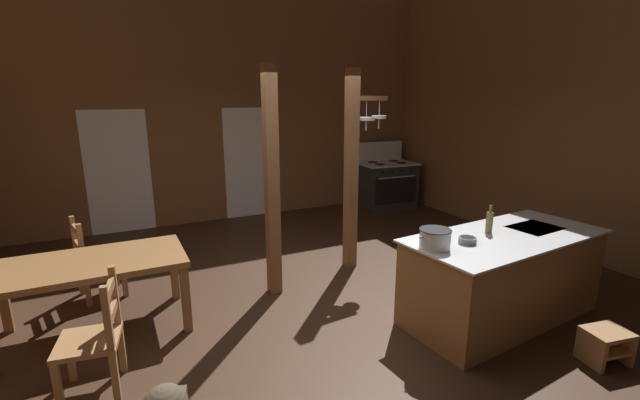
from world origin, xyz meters
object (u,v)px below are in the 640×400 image
(step_stool, at_px, (606,343))
(dining_table, at_px, (91,270))
(stockpot_on_counter, at_px, (435,239))
(ladderback_chair_near_window, at_px, (94,260))
(ladderback_chair_by_post, at_px, (96,338))
(bottle_tall_on_counter, at_px, (489,222))
(kitchen_island, at_px, (502,276))
(stove_range, at_px, (386,184))
(mixing_bowl_on_counter, at_px, (467,240))

(step_stool, distance_m, dining_table, 4.72)
(stockpot_on_counter, bearing_deg, ladderback_chair_near_window, 140.96)
(ladderback_chair_by_post, distance_m, bottle_tall_on_counter, 3.70)
(kitchen_island, distance_m, dining_table, 4.09)
(ladderback_chair_near_window, xyz_separation_m, ladderback_chair_by_post, (0.05, -1.79, 0.00))
(kitchen_island, distance_m, ladderback_chair_near_window, 4.47)
(kitchen_island, bearing_deg, ladderback_chair_by_post, 171.31)
(stove_range, xyz_separation_m, ladderback_chair_by_post, (-5.27, -3.70, -0.03))
(ladderback_chair_near_window, distance_m, mixing_bowl_on_counter, 4.05)
(ladderback_chair_by_post, bearing_deg, dining_table, 92.28)
(bottle_tall_on_counter, bearing_deg, step_stool, -74.66)
(kitchen_island, height_order, step_stool, kitchen_island)
(dining_table, relative_size, bottle_tall_on_counter, 5.88)
(stockpot_on_counter, height_order, bottle_tall_on_counter, bottle_tall_on_counter)
(dining_table, bearing_deg, bottle_tall_on_counter, -20.96)
(ladderback_chair_near_window, bearing_deg, dining_table, -89.09)
(dining_table, distance_m, ladderback_chair_near_window, 0.85)
(kitchen_island, height_order, bottle_tall_on_counter, bottle_tall_on_counter)
(stockpot_on_counter, bearing_deg, dining_table, 152.24)
(step_stool, bearing_deg, bottle_tall_on_counter, 105.34)
(step_stool, height_order, ladderback_chair_by_post, ladderback_chair_by_post)
(step_stool, height_order, mixing_bowl_on_counter, mixing_bowl_on_counter)
(step_stool, xyz_separation_m, ladderback_chair_by_post, (-3.93, 1.54, 0.27))
(step_stool, xyz_separation_m, ladderback_chair_near_window, (-3.98, 3.33, 0.27))
(dining_table, distance_m, mixing_bowl_on_counter, 3.60)
(ladderback_chair_by_post, bearing_deg, ladderback_chair_near_window, 91.65)
(step_stool, relative_size, stockpot_on_counter, 1.13)
(stove_range, distance_m, step_stool, 5.42)
(stove_range, bearing_deg, stockpot_on_counter, -119.87)
(dining_table, height_order, stockpot_on_counter, stockpot_on_counter)
(kitchen_island, xyz_separation_m, dining_table, (-3.78, 1.54, 0.20))
(ladderback_chair_by_post, bearing_deg, stove_range, 35.09)
(step_stool, bearing_deg, stockpot_on_counter, 137.86)
(step_stool, relative_size, dining_table, 0.24)
(mixing_bowl_on_counter, bearing_deg, ladderback_chair_by_post, 169.72)
(kitchen_island, xyz_separation_m, step_stool, (0.19, -0.97, -0.27))
(stove_range, bearing_deg, step_stool, -104.34)
(step_stool, distance_m, stockpot_on_counter, 1.69)
(dining_table, height_order, ladderback_chair_by_post, ladderback_chair_by_post)
(ladderback_chair_by_post, bearing_deg, mixing_bowl_on_counter, -10.28)
(kitchen_island, height_order, mixing_bowl_on_counter, mixing_bowl_on_counter)
(stove_range, height_order, bottle_tall_on_counter, stove_range)
(step_stool, xyz_separation_m, dining_table, (-3.97, 2.51, 0.47))
(stove_range, height_order, ladderback_chair_by_post, stove_range)
(stockpot_on_counter, xyz_separation_m, bottle_tall_on_counter, (0.80, 0.11, 0.03))
(kitchen_island, relative_size, dining_table, 1.31)
(step_stool, bearing_deg, ladderback_chair_near_window, 140.08)
(ladderback_chair_near_window, distance_m, stockpot_on_counter, 3.75)
(dining_table, height_order, mixing_bowl_on_counter, mixing_bowl_on_counter)
(step_stool, distance_m, mixing_bowl_on_counter, 1.42)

